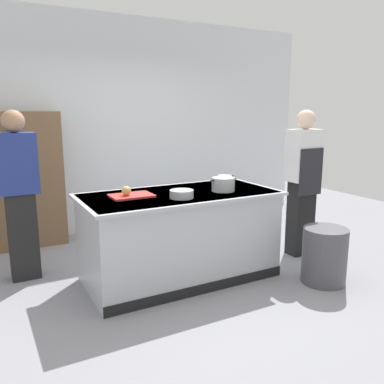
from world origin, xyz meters
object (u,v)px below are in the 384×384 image
(onion, at_px, (126,191))
(person_guest, at_px, (19,192))
(mixing_bowl, at_px, (182,194))
(person_chef, at_px, (303,180))
(bookshelf, at_px, (17,181))
(stock_pot, at_px, (223,184))
(sauce_pan, at_px, (225,180))
(trash_bin, at_px, (324,255))

(onion, height_order, person_guest, person_guest)
(mixing_bowl, bearing_deg, person_chef, 5.29)
(onion, distance_m, bookshelf, 1.92)
(stock_pot, relative_size, sauce_pan, 1.32)
(sauce_pan, relative_size, person_guest, 0.13)
(trash_bin, height_order, person_chef, person_chef)
(person_guest, height_order, bookshelf, person_guest)
(stock_pot, bearing_deg, mixing_bowl, -169.99)
(stock_pot, relative_size, bookshelf, 0.18)
(mixing_bowl, xyz_separation_m, trash_bin, (1.31, -0.58, -0.66))
(trash_bin, xyz_separation_m, bookshelf, (-2.57, 2.60, 0.57))
(person_guest, bearing_deg, mixing_bowl, 57.14)
(trash_bin, distance_m, person_guest, 3.13)
(mixing_bowl, height_order, person_guest, person_guest)
(sauce_pan, bearing_deg, mixing_bowl, -151.39)
(stock_pot, xyz_separation_m, trash_bin, (0.78, -0.68, -0.69))
(stock_pot, distance_m, person_chef, 1.16)
(person_chef, relative_size, bookshelf, 1.01)
(trash_bin, bearing_deg, person_chef, 63.36)
(stock_pot, xyz_separation_m, sauce_pan, (0.23, 0.32, -0.02))
(stock_pot, relative_size, trash_bin, 0.53)
(sauce_pan, xyz_separation_m, mixing_bowl, (-0.75, -0.41, -0.01))
(stock_pot, xyz_separation_m, person_guest, (-1.85, 0.88, -0.06))
(stock_pot, height_order, trash_bin, stock_pot)
(sauce_pan, distance_m, person_chef, 0.96)
(mixing_bowl, height_order, trash_bin, mixing_bowl)
(stock_pot, relative_size, person_chef, 0.18)
(onion, relative_size, person_chef, 0.05)
(person_chef, bearing_deg, trash_bin, 160.60)
(onion, bearing_deg, mixing_bowl, -31.03)
(bookshelf, bearing_deg, person_guest, -93.70)
(onion, distance_m, mixing_bowl, 0.53)
(person_guest, bearing_deg, trash_bin, 62.83)
(stock_pot, distance_m, sauce_pan, 0.39)
(mixing_bowl, distance_m, person_chef, 1.69)
(person_chef, height_order, bookshelf, person_chef)
(trash_bin, relative_size, bookshelf, 0.33)
(person_guest, bearing_deg, sauce_pan, 78.21)
(onion, distance_m, person_guest, 1.13)
(mixing_bowl, bearing_deg, onion, 148.97)
(onion, bearing_deg, person_guest, 141.30)
(mixing_bowl, relative_size, trash_bin, 0.40)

